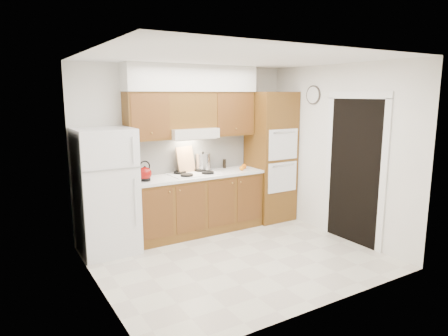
% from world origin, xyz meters
% --- Properties ---
extents(floor, '(3.60, 3.60, 0.00)m').
position_xyz_m(floor, '(0.00, 0.00, 0.00)').
color(floor, beige).
rests_on(floor, ground).
extents(ceiling, '(3.60, 3.60, 0.00)m').
position_xyz_m(ceiling, '(0.00, 0.00, 2.60)').
color(ceiling, white).
rests_on(ceiling, wall_back).
extents(wall_back, '(3.60, 0.02, 2.60)m').
position_xyz_m(wall_back, '(0.00, 1.50, 1.30)').
color(wall_back, white).
rests_on(wall_back, floor).
extents(wall_left, '(0.02, 3.00, 2.60)m').
position_xyz_m(wall_left, '(-1.80, 0.00, 1.30)').
color(wall_left, white).
rests_on(wall_left, floor).
extents(wall_right, '(0.02, 3.00, 2.60)m').
position_xyz_m(wall_right, '(1.80, 0.00, 1.30)').
color(wall_right, white).
rests_on(wall_right, floor).
extents(fridge, '(0.75, 0.72, 1.72)m').
position_xyz_m(fridge, '(-1.41, 1.14, 0.86)').
color(fridge, white).
rests_on(fridge, floor).
extents(base_cabinets, '(2.11, 0.60, 0.90)m').
position_xyz_m(base_cabinets, '(0.02, 1.20, 0.45)').
color(base_cabinets, brown).
rests_on(base_cabinets, floor).
extents(countertop, '(2.13, 0.62, 0.04)m').
position_xyz_m(countertop, '(0.03, 1.19, 0.92)').
color(countertop, white).
rests_on(countertop, base_cabinets).
extents(backsplash, '(2.11, 0.03, 0.56)m').
position_xyz_m(backsplash, '(0.02, 1.49, 1.22)').
color(backsplash, white).
rests_on(backsplash, countertop).
extents(oven_cabinet, '(0.70, 0.65, 2.20)m').
position_xyz_m(oven_cabinet, '(1.44, 1.18, 1.10)').
color(oven_cabinet, brown).
rests_on(oven_cabinet, floor).
extents(upper_cab_left, '(0.63, 0.33, 0.70)m').
position_xyz_m(upper_cab_left, '(-0.71, 1.33, 1.85)').
color(upper_cab_left, brown).
rests_on(upper_cab_left, wall_back).
extents(upper_cab_right, '(0.73, 0.33, 0.70)m').
position_xyz_m(upper_cab_right, '(0.72, 1.33, 1.85)').
color(upper_cab_right, brown).
rests_on(upper_cab_right, wall_back).
extents(range_hood, '(0.75, 0.45, 0.15)m').
position_xyz_m(range_hood, '(-0.02, 1.27, 1.57)').
color(range_hood, silver).
rests_on(range_hood, wall_back).
extents(upper_cab_over_hood, '(0.75, 0.33, 0.55)m').
position_xyz_m(upper_cab_over_hood, '(-0.02, 1.33, 1.92)').
color(upper_cab_over_hood, brown).
rests_on(upper_cab_over_hood, range_hood).
extents(soffit, '(2.13, 0.36, 0.40)m').
position_xyz_m(soffit, '(0.03, 1.32, 2.40)').
color(soffit, silver).
rests_on(soffit, wall_back).
extents(cooktop, '(0.74, 0.50, 0.01)m').
position_xyz_m(cooktop, '(-0.02, 1.21, 0.95)').
color(cooktop, white).
rests_on(cooktop, countertop).
extents(doorway, '(0.02, 0.90, 2.10)m').
position_xyz_m(doorway, '(1.79, -0.35, 1.05)').
color(doorway, black).
rests_on(doorway, floor).
extents(wall_clock, '(0.02, 0.30, 0.30)m').
position_xyz_m(wall_clock, '(1.79, 0.55, 2.15)').
color(wall_clock, '#3F3833').
rests_on(wall_clock, wall_right).
extents(kettle, '(0.20, 0.20, 0.19)m').
position_xyz_m(kettle, '(-0.85, 1.13, 1.05)').
color(kettle, maroon).
rests_on(kettle, countertop).
extents(cutting_board, '(0.35, 0.19, 0.43)m').
position_xyz_m(cutting_board, '(-0.08, 1.38, 1.14)').
color(cutting_board, tan).
rests_on(cutting_board, countertop).
extents(stock_pot, '(0.26, 0.26, 0.25)m').
position_xyz_m(stock_pot, '(0.23, 1.38, 1.09)').
color(stock_pot, silver).
rests_on(stock_pot, cooktop).
extents(condiment_a, '(0.07, 0.07, 0.22)m').
position_xyz_m(condiment_a, '(0.33, 1.43, 1.05)').
color(condiment_a, black).
rests_on(condiment_a, countertop).
extents(condiment_b, '(0.06, 0.06, 0.18)m').
position_xyz_m(condiment_b, '(0.38, 1.45, 1.03)').
color(condiment_b, black).
rests_on(condiment_b, countertop).
extents(condiment_c, '(0.07, 0.07, 0.15)m').
position_xyz_m(condiment_c, '(0.66, 1.41, 1.01)').
color(condiment_c, black).
rests_on(condiment_c, countertop).
extents(orange_near, '(0.08, 0.08, 0.08)m').
position_xyz_m(orange_near, '(0.78, 1.07, 0.98)').
color(orange_near, orange).
rests_on(orange_near, countertop).
extents(orange_far, '(0.09, 0.09, 0.08)m').
position_xyz_m(orange_far, '(0.90, 1.18, 0.98)').
color(orange_far, orange).
rests_on(orange_far, countertop).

